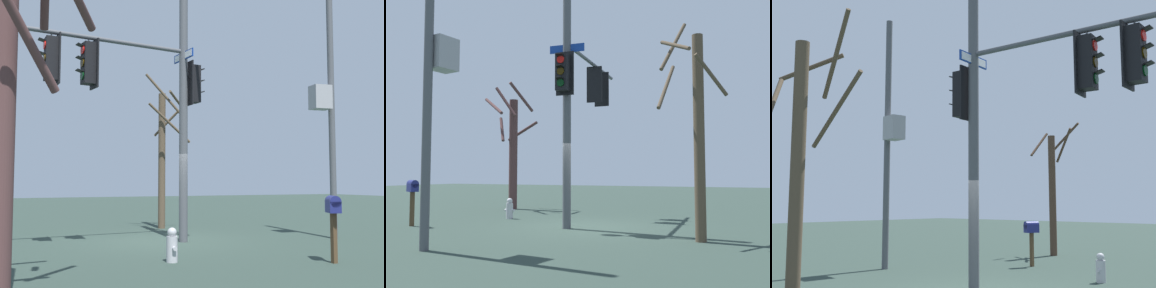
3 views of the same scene
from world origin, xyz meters
The scene contains 7 objects.
ground_plane centered at (0.00, 0.00, 0.00)m, with size 80.00×80.00×0.00m, color #2C3C34.
main_signal_pole_assembly centered at (0.65, -0.49, 4.87)m, with size 3.86×5.65×8.86m.
secondary_pole_assembly centered at (1.50, 4.82, 4.04)m, with size 0.53×0.79×7.79m.
fire_hydrant centered at (3.48, -1.09, 0.34)m, with size 0.38×0.24×0.73m.
mailbox centered at (4.98, 1.98, 1.11)m, with size 0.50×0.41×1.41m.
bare_tree_behind_pole centered at (-3.50, 1.34, 2.75)m, with size 1.62×1.76×5.59m.
bare_tree_corner centered at (5.72, -4.58, 2.82)m, with size 2.27×2.25×5.66m.
Camera 1 is at (13.05, -4.94, 1.71)m, focal length 44.83 mm.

